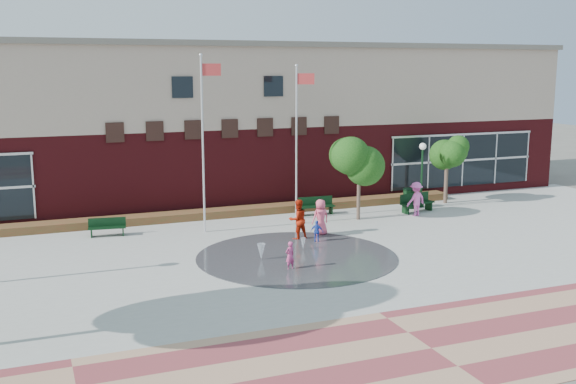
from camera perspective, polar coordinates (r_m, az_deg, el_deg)
name	(u,v)px	position (r m, az deg, el deg)	size (l,w,h in m)	color
ground	(327,278)	(25.60, 3.32, -7.26)	(120.00, 120.00, 0.00)	#666056
plaza_concrete	(288,251)	(29.12, 0.00, -5.03)	(46.00, 18.00, 0.01)	#A8A8A0
paver_band	(431,349)	(19.88, 12.05, -12.85)	(46.00, 6.00, 0.01)	#903A3F
splash_pad	(297,257)	(28.23, 0.75, -5.53)	(8.40, 8.40, 0.01)	#383A3D
library_building	(206,121)	(41.01, -6.98, 6.02)	(44.40, 10.40, 9.20)	#571115
flower_bed	(236,216)	(36.09, -4.44, -2.01)	(26.00, 1.20, 0.40)	#9F2A23
flagpole_left	(204,135)	(31.86, -7.16, 4.84)	(0.98, 0.28, 8.44)	silver
flagpole_right	(297,134)	(34.49, 0.79, 4.93)	(0.93, 0.40, 7.96)	silver
lamp_right	(422,168)	(38.48, 11.28, 2.05)	(0.39, 0.39, 3.66)	black
bench_left	(107,231)	(32.66, -15.05, -3.18)	(1.77, 0.72, 0.86)	black
bench_mid	(317,209)	(36.10, 2.44, -1.47)	(1.96, 0.66, 0.97)	black
bench_right	(417,206)	(37.44, 10.86, -1.19)	(2.12, 0.95, 1.03)	black
trash_can	(409,198)	(38.30, 10.19, -0.53)	(0.69, 0.69, 1.13)	black
tree_mid	(359,157)	(34.64, 6.06, 2.98)	(2.68, 2.68, 4.53)	#49362C
tree_small_right	(447,153)	(39.81, 13.33, 3.20)	(2.35, 2.35, 4.02)	#49362C
water_jet_a	(261,260)	(27.79, -2.27, -5.81)	(0.34, 0.34, 0.67)	white
water_jet_b	(303,250)	(29.26, 1.28, -4.96)	(0.23, 0.23, 0.52)	white
child_splash	(290,256)	(26.39, 0.17, -5.41)	(0.42, 0.27, 1.14)	#C23D7B
adult_red	(298,220)	(30.90, 0.84, -2.34)	(0.90, 0.70, 1.86)	#BA2009
adult_pink	(321,217)	(31.69, 2.77, -2.16)	(0.84, 0.55, 1.72)	#EB5372
child_blue	(317,232)	(30.47, 2.46, -3.37)	(0.59, 0.24, 1.00)	blue
person_bench	(416,199)	(36.36, 10.78, -0.60)	(1.18, 0.68, 1.83)	#F161C2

